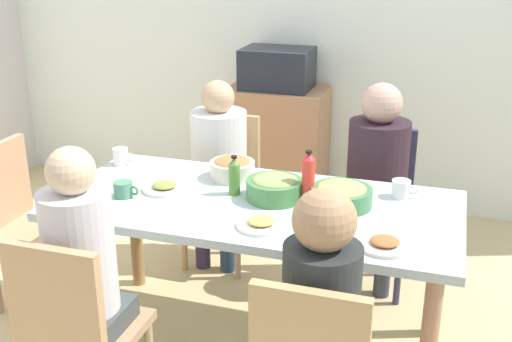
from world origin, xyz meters
TOP-DOWN VIEW (x-y plane):
  - ground_plane at (0.00, 0.00)m, footprint 6.35×6.35m
  - wall_back at (0.00, 1.96)m, footprint 5.53×0.12m
  - dining_table at (0.00, 0.00)m, footprint 1.84×0.86m
  - chair_0 at (0.46, 0.81)m, footprint 0.40×0.40m
  - person_0 at (0.46, 0.72)m, footprint 0.33×0.33m
  - person_1 at (0.46, -0.72)m, footprint 0.30×0.30m
  - chair_2 at (-1.30, 0.00)m, footprint 0.40×0.40m
  - chair_3 at (-0.46, -0.81)m, footprint 0.40×0.40m
  - person_3 at (-0.46, -0.72)m, footprint 0.30×0.30m
  - chair_4 at (-0.46, 0.81)m, footprint 0.40×0.40m
  - person_4 at (-0.46, 0.72)m, footprint 0.33×0.33m
  - plate_0 at (0.10, -0.25)m, footprint 0.21×0.21m
  - plate_1 at (-0.46, 0.00)m, footprint 0.21×0.21m
  - plate_2 at (0.62, -0.28)m, footprint 0.21×0.21m
  - bowl_0 at (0.38, 0.08)m, footprint 0.28×0.28m
  - bowl_1 at (0.07, 0.06)m, footprint 0.26×0.26m
  - bowl_2 at (-0.21, 0.25)m, footprint 0.23×0.23m
  - cup_0 at (-0.77, -0.24)m, footprint 0.12×0.08m
  - cup_1 at (-0.84, 0.26)m, footprint 0.12×0.08m
  - cup_2 at (-0.72, -0.35)m, footprint 0.11×0.08m
  - cup_3 at (-0.61, -0.13)m, footprint 0.12×0.09m
  - cup_4 at (0.63, 0.26)m, footprint 0.12×0.09m
  - bottle_0 at (-0.12, 0.06)m, footprint 0.05×0.05m
  - bottle_1 at (0.23, 0.06)m, footprint 0.06×0.06m
  - bottle_2 at (0.42, -0.35)m, footprint 0.07×0.07m
  - side_cabinet at (-0.37, 1.66)m, footprint 0.70×0.44m
  - microwave at (-0.37, 1.66)m, footprint 0.48×0.36m

SIDE VIEW (x-z plane):
  - ground_plane at x=0.00m, z-range 0.00..0.00m
  - side_cabinet at x=-0.37m, z-range 0.00..0.90m
  - chair_0 at x=0.46m, z-range 0.06..0.96m
  - chair_2 at x=-1.30m, z-range 0.06..0.96m
  - chair_3 at x=-0.46m, z-range 0.06..0.96m
  - chair_4 at x=-0.46m, z-range 0.06..0.96m
  - dining_table at x=0.00m, z-range 0.29..1.05m
  - person_1 at x=0.46m, z-range 0.11..1.27m
  - person_4 at x=-0.46m, z-range 0.12..1.26m
  - person_3 at x=-0.46m, z-range 0.10..1.31m
  - person_0 at x=0.46m, z-range 0.13..1.32m
  - plate_1 at x=-0.46m, z-range 0.75..0.79m
  - plate_0 at x=0.10m, z-range 0.75..0.79m
  - plate_2 at x=0.62m, z-range 0.75..0.79m
  - cup_3 at x=-0.61m, z-range 0.76..0.83m
  - cup_2 at x=-0.72m, z-range 0.76..0.83m
  - cup_4 at x=0.63m, z-range 0.76..0.84m
  - cup_1 at x=-0.84m, z-range 0.76..0.85m
  - cup_0 at x=-0.77m, z-range 0.76..0.86m
  - bowl_0 at x=0.38m, z-range 0.76..0.86m
  - bowl_2 at x=-0.21m, z-range 0.76..0.87m
  - bowl_1 at x=0.07m, z-range 0.76..0.87m
  - bottle_0 at x=-0.12m, z-range 0.75..0.94m
  - bottle_2 at x=0.42m, z-range 0.75..0.98m
  - bottle_1 at x=0.23m, z-range 0.75..1.00m
  - microwave at x=-0.37m, z-range 0.90..1.18m
  - wall_back at x=0.00m, z-range 0.00..2.60m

